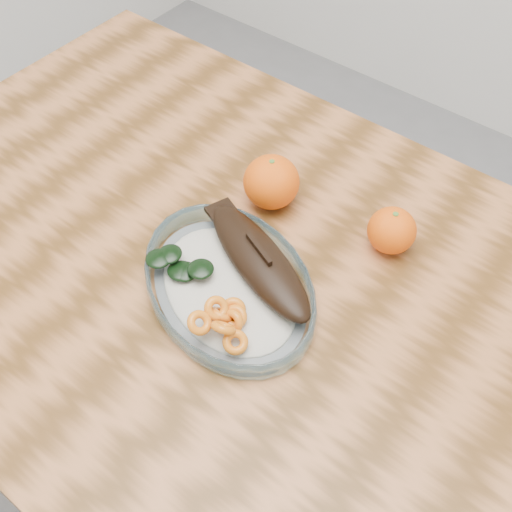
# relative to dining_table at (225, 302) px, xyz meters

# --- Properties ---
(ground) EXTENTS (3.00, 3.00, 0.00)m
(ground) POSITION_rel_dining_table_xyz_m (0.00, 0.00, -0.65)
(ground) COLOR slate
(ground) RESTS_ON ground
(dining_table) EXTENTS (1.20, 0.80, 0.75)m
(dining_table) POSITION_rel_dining_table_xyz_m (0.00, 0.00, 0.00)
(dining_table) COLOR #573514
(dining_table) RESTS_ON ground
(plated_meal) EXTENTS (0.69, 0.69, 0.08)m
(plated_meal) POSITION_rel_dining_table_xyz_m (0.04, -0.03, 0.12)
(plated_meal) COLOR white
(plated_meal) RESTS_ON dining_table
(orange_left) EXTENTS (0.08, 0.08, 0.08)m
(orange_left) POSITION_rel_dining_table_xyz_m (-0.02, 0.14, 0.14)
(orange_left) COLOR #FF4C05
(orange_left) RESTS_ON dining_table
(orange_right) EXTENTS (0.07, 0.07, 0.07)m
(orange_right) POSITION_rel_dining_table_xyz_m (0.17, 0.17, 0.13)
(orange_right) COLOR #FF4C05
(orange_right) RESTS_ON dining_table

